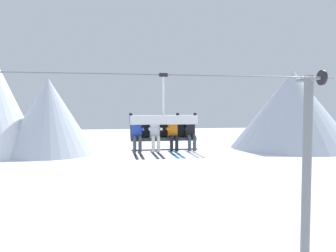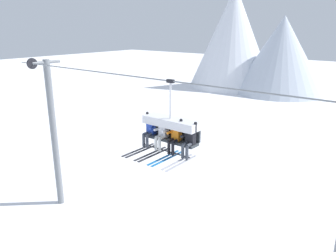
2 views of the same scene
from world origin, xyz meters
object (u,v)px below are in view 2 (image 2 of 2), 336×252
at_px(skier_white, 161,133).
at_px(skier_orange, 175,136).
at_px(lift_tower_near, 53,132).
at_px(skier_blue, 149,130).
at_px(chairlift_chair, 172,126).
at_px(skier_black, 189,140).

bearing_deg(skier_white, skier_orange, 0.64).
distance_m(lift_tower_near, skier_blue, 8.36).
height_order(lift_tower_near, skier_white, lift_tower_near).
height_order(skier_blue, skier_white, skier_blue).
height_order(lift_tower_near, skier_orange, lift_tower_near).
bearing_deg(skier_orange, skier_white, -179.36).
relative_size(chairlift_chair, skier_black, 1.51).
bearing_deg(skier_black, skier_orange, 180.00).
bearing_deg(skier_blue, skier_orange, 0.00).
xyz_separation_m(lift_tower_near, skier_black, (9.90, -0.92, 1.95)).
distance_m(lift_tower_near, skier_black, 10.14).
bearing_deg(skier_orange, skier_black, 0.00).
bearing_deg(lift_tower_near, skier_orange, -5.67).
relative_size(skier_white, skier_orange, 1.00).
bearing_deg(chairlift_chair, skier_orange, -34.93).
distance_m(chairlift_chair, skier_white, 0.48).
xyz_separation_m(skier_white, skier_orange, (0.61, 0.01, 0.02)).
relative_size(chairlift_chair, skier_white, 1.51).
distance_m(skier_white, skier_orange, 0.61).
xyz_separation_m(skier_blue, skier_white, (0.61, -0.01, -0.02)).
xyz_separation_m(skier_white, skier_black, (1.22, 0.01, 0.02)).
relative_size(lift_tower_near, chairlift_chair, 3.36).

